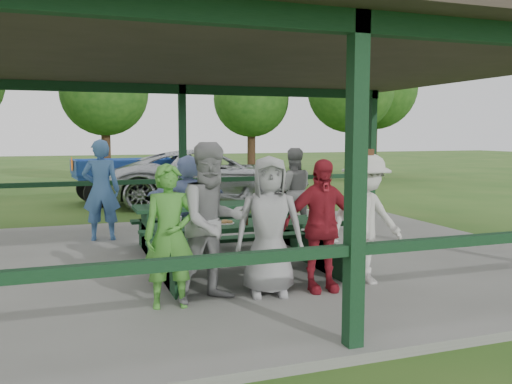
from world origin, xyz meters
name	(u,v)px	position (x,y,z in m)	size (l,w,h in m)	color
ground	(233,263)	(0.00, 0.00, 0.00)	(90.00, 90.00, 0.00)	#285219
concrete_slab	(233,260)	(0.00, 0.00, 0.05)	(10.00, 8.00, 0.10)	slate
pavilion_structure	(232,59)	(0.00, 0.00, 3.17)	(10.60, 8.60, 3.24)	black
picnic_table_near	(248,243)	(-0.15, -1.20, 0.57)	(2.57, 1.39, 0.75)	black
picnic_table_far	(218,219)	(-0.02, 0.80, 0.58)	(2.80, 1.39, 0.75)	black
table_setting	(255,219)	(-0.04, -1.17, 0.88)	(2.49, 0.45, 0.10)	white
contestant_green	(170,236)	(-1.37, -2.12, 0.91)	(0.59, 0.39, 1.61)	#469031
contestant_grey_left	(213,222)	(-0.86, -2.07, 1.02)	(0.90, 0.70, 1.85)	gray
contestant_grey_mid	(269,226)	(-0.16, -2.05, 0.94)	(0.82, 0.54, 1.68)	#949597
contestant_red	(321,225)	(0.49, -2.10, 0.92)	(0.96, 0.40, 1.64)	maroon
contestant_white_fedora	(365,219)	(1.16, -2.03, 0.95)	(1.14, 0.72, 1.75)	silver
spectator_lblue	(188,197)	(-0.35, 1.70, 0.88)	(1.44, 0.46, 1.56)	#8DA2DA
spectator_blue	(101,190)	(-1.86, 2.12, 1.02)	(0.67, 0.44, 1.84)	#4370AF
spectator_grey	(293,191)	(1.69, 1.55, 0.93)	(0.81, 0.63, 1.67)	gray
pickup_truck	(210,177)	(1.48, 7.10, 0.79)	(2.63, 5.70, 1.58)	silver
farm_trailer	(126,179)	(-0.79, 8.23, 0.69)	(4.01, 2.00, 1.39)	navy
tree_left	(105,93)	(-0.91, 14.52, 3.66)	(3.46, 3.46, 5.41)	#362415
tree_mid	(251,100)	(5.39, 14.92, 3.53)	(3.34, 3.34, 5.22)	#362415
tree_right	(350,90)	(9.11, 12.71, 3.89)	(3.67, 3.67, 5.74)	#362415
tree_far_right	(374,87)	(11.16, 14.14, 4.17)	(3.94, 3.94, 6.16)	#362415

